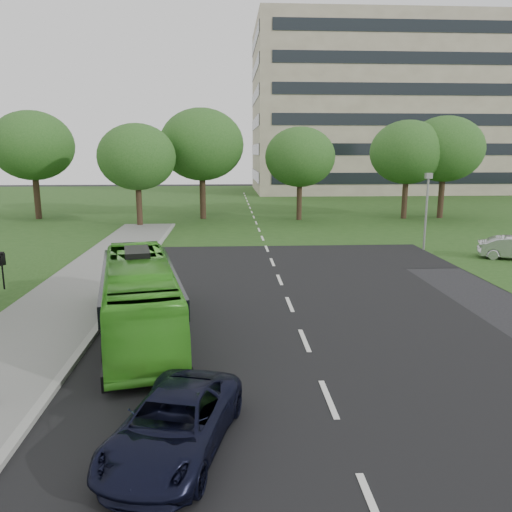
% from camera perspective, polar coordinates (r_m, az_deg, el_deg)
% --- Properties ---
extents(ground, '(160.00, 160.00, 0.00)m').
position_cam_1_polar(ground, '(18.68, 4.62, -7.39)').
color(ground, black).
rests_on(ground, ground).
extents(street_surfaces, '(120.00, 120.00, 0.15)m').
position_cam_1_polar(street_surfaces, '(40.74, -0.25, 3.19)').
color(street_surfaces, black).
rests_on(street_surfaces, ground).
extents(office_building, '(40.10, 20.10, 25.00)m').
position_cam_1_polar(office_building, '(83.35, 14.36, 15.84)').
color(office_building, gray).
rests_on(office_building, ground).
extents(tree_park_a, '(6.35, 6.35, 8.44)m').
position_cam_1_polar(tree_park_a, '(42.62, -13.46, 10.94)').
color(tree_park_a, black).
rests_on(tree_park_a, ground).
extents(tree_park_b, '(7.66, 7.66, 10.05)m').
position_cam_1_polar(tree_park_b, '(46.72, -6.24, 12.53)').
color(tree_park_b, black).
rests_on(tree_park_b, ground).
extents(tree_park_c, '(6.30, 6.30, 8.37)m').
position_cam_1_polar(tree_park_c, '(45.85, 5.05, 11.19)').
color(tree_park_c, black).
rests_on(tree_park_c, ground).
extents(tree_park_d, '(6.81, 6.81, 9.00)m').
position_cam_1_polar(tree_park_d, '(48.62, 16.92, 11.26)').
color(tree_park_d, black).
rests_on(tree_park_d, ground).
extents(tree_park_e, '(7.05, 7.05, 9.39)m').
position_cam_1_polar(tree_park_e, '(50.12, 20.76, 11.35)').
color(tree_park_e, black).
rests_on(tree_park_e, ground).
extents(tree_park_f, '(7.36, 7.36, 9.82)m').
position_cam_1_polar(tree_park_f, '(50.63, -24.18, 11.42)').
color(tree_park_f, black).
rests_on(tree_park_f, ground).
extents(bus, '(4.07, 9.62, 2.61)m').
position_cam_1_polar(bus, '(17.39, -13.13, -4.63)').
color(bus, green).
rests_on(bus, ground).
extents(suv, '(3.10, 4.80, 1.23)m').
position_cam_1_polar(suv, '(11.02, -9.37, -18.40)').
color(suv, black).
rests_on(suv, ground).
extents(camera_pole, '(0.47, 0.42, 4.85)m').
position_cam_1_polar(camera_pole, '(33.22, 18.95, 5.99)').
color(camera_pole, gray).
rests_on(camera_pole, ground).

